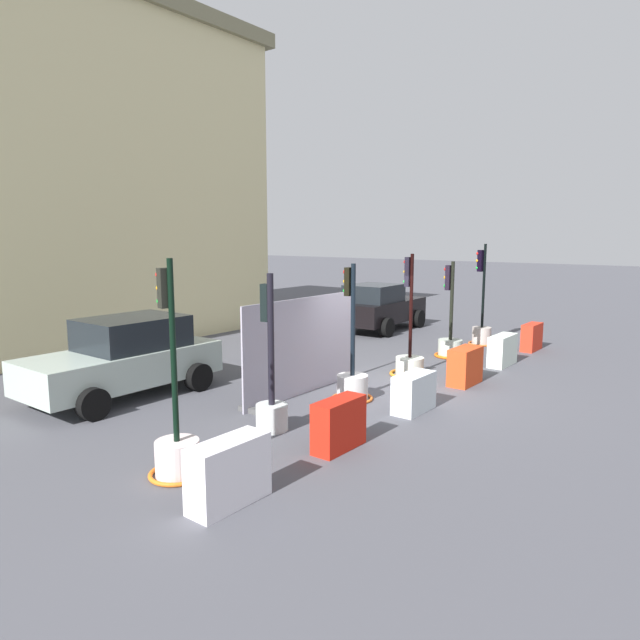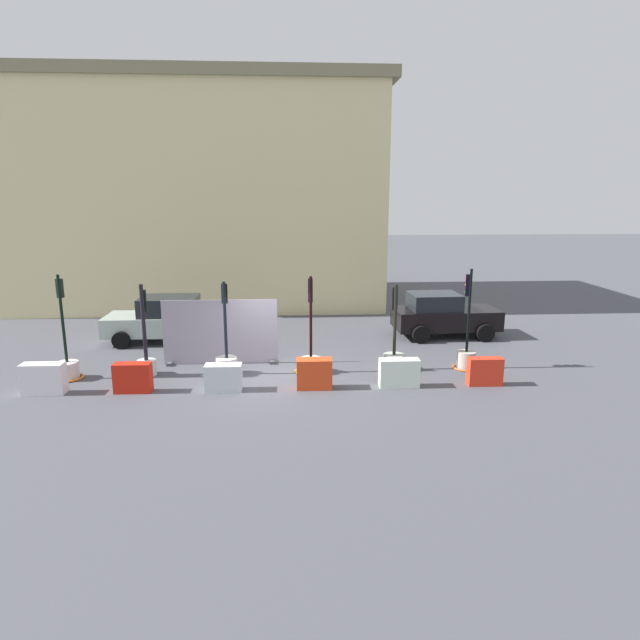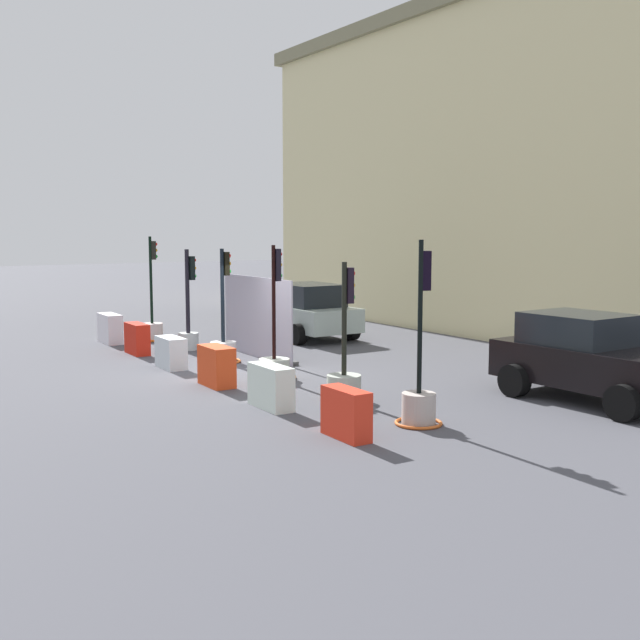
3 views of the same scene
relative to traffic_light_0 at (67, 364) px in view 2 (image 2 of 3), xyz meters
name	(u,v)px [view 2 (image 2 of 3)]	position (x,y,z in m)	size (l,w,h in m)	color
ground_plane	(271,377)	(6.11, -0.20, -0.47)	(120.00, 120.00, 0.00)	#4B4C53
traffic_light_0	(67,364)	(0.00, 0.00, 0.00)	(0.86, 0.86, 3.18)	silver
traffic_light_1	(146,355)	(2.29, 0.22, 0.16)	(0.58, 0.58, 2.84)	silver
traffic_light_2	(227,360)	(4.75, 0.13, -0.01)	(0.89, 0.89, 2.91)	silver
traffic_light_3	(311,361)	(7.36, 0.15, -0.08)	(1.00, 1.00, 3.04)	beige
traffic_light_4	(394,356)	(10.00, 0.27, -0.03)	(0.89, 0.89, 2.75)	#AEB6A9
traffic_light_5	(466,352)	(12.33, 0.25, 0.08)	(0.83, 0.83, 3.21)	#BBAEA5
construction_barrier_0	(44,379)	(-0.17, -1.26, -0.03)	(1.16, 0.46, 0.88)	white
construction_barrier_1	(133,378)	(2.28, -1.28, -0.04)	(1.03, 0.41, 0.84)	red
construction_barrier_2	(224,377)	(4.81, -1.32, -0.08)	(1.04, 0.48, 0.77)	silver
construction_barrier_3	(314,374)	(7.39, -1.30, -0.03)	(1.02, 0.49, 0.87)	red
construction_barrier_4	(399,373)	(9.84, -1.32, -0.05)	(1.15, 0.44, 0.83)	silver
construction_barrier_5	(485,371)	(12.37, -1.33, -0.06)	(1.00, 0.38, 0.82)	red
car_silver_hatchback	(165,319)	(2.02, 4.24, 0.38)	(4.17, 2.20, 1.71)	#AABCB1
car_black_sedan	(443,315)	(12.73, 4.34, 0.39)	(4.07, 2.31, 1.71)	black
building_main_facade	(202,195)	(2.31, 13.24, 4.96)	(18.61, 9.91, 10.81)	beige
site_fence_panel	(220,334)	(4.46, 1.25, 0.55)	(3.71, 0.50, 2.14)	#9F9AAC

